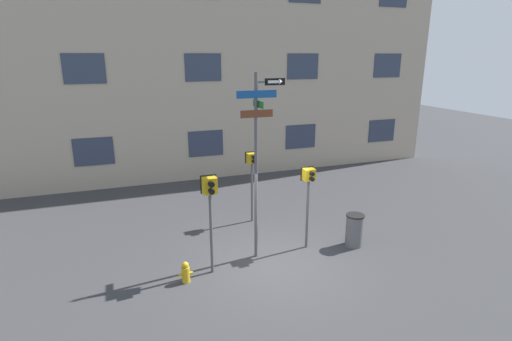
% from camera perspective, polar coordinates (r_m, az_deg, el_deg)
% --- Properties ---
extents(ground_plane, '(60.00, 60.00, 0.00)m').
position_cam_1_polar(ground_plane, '(11.38, 2.84, -13.29)').
color(ground_plane, '#38383A').
extents(building_facade, '(24.00, 0.64, 13.53)m').
position_cam_1_polar(building_facade, '(18.40, -7.99, 19.68)').
color(building_facade, tan).
rests_on(building_facade, ground_plane).
extents(street_sign_pole, '(1.34, 0.75, 5.18)m').
position_cam_1_polar(street_sign_pole, '(10.69, 0.27, 2.89)').
color(street_sign_pole, '#4C4C51').
rests_on(street_sign_pole, ground_plane).
extents(pedestrian_signal_left, '(0.42, 0.40, 2.68)m').
position_cam_1_polar(pedestrian_signal_left, '(10.19, -6.58, -3.77)').
color(pedestrian_signal_left, '#4C4C51').
rests_on(pedestrian_signal_left, ground_plane).
extents(pedestrian_signal_right, '(0.38, 0.40, 2.49)m').
position_cam_1_polar(pedestrian_signal_right, '(11.65, 7.51, -2.19)').
color(pedestrian_signal_right, '#4C4C51').
rests_on(pedestrian_signal_right, ground_plane).
extents(pedestrian_signal_across, '(0.39, 0.40, 2.47)m').
position_cam_1_polar(pedestrian_signal_across, '(13.46, -0.58, 0.38)').
color(pedestrian_signal_across, '#4C4C51').
rests_on(pedestrian_signal_across, ground_plane).
extents(fire_hydrant, '(0.37, 0.21, 0.57)m').
position_cam_1_polar(fire_hydrant, '(10.63, -10.02, -14.14)').
color(fire_hydrant, gold).
rests_on(fire_hydrant, ground_plane).
extents(trash_bin, '(0.55, 0.55, 1.00)m').
position_cam_1_polar(trash_bin, '(12.55, 13.87, -8.27)').
color(trash_bin, '#59595B').
rests_on(trash_bin, ground_plane).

